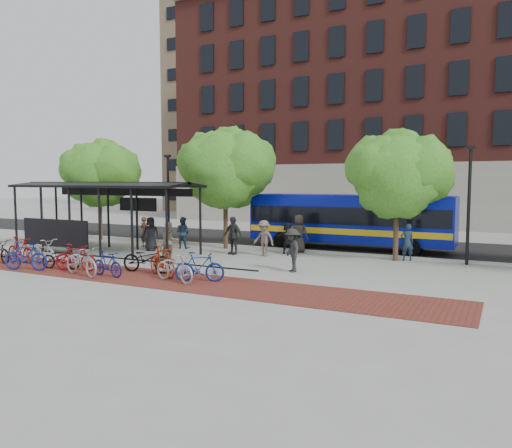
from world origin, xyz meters
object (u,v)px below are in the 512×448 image
at_px(pedestrian_0, 151,234).
at_px(pedestrian_9, 292,250).
at_px(lamp_post_right, 469,202).
at_px(pedestrian_6, 299,233).
at_px(pedestrian_8, 170,242).
at_px(pedestrian_2, 183,233).
at_px(tree_b, 227,165).
at_px(pedestrian_3, 264,238).
at_px(bike_10, 175,267).
at_px(pedestrian_1, 145,232).
at_px(bike_7, 107,264).
at_px(bike_4, 61,258).
at_px(bike_1, 20,250).
at_px(bike_2, 43,251).
at_px(bus, 349,218).
at_px(tree_a, 101,171).
at_px(bike_8, 147,259).
at_px(lamp_post_left, 168,196).
at_px(bike_5, 76,258).
at_px(pedestrian_5, 288,238).
at_px(bus_shelter, 102,193).
at_px(tree_c, 400,172).
at_px(bike_3, 26,256).
at_px(bike_6, 82,261).
at_px(bike_11, 200,267).
at_px(bike_9, 162,261).
at_px(pedestrian_7, 407,242).
at_px(pedestrian_4, 233,235).

distance_m(pedestrian_0, pedestrian_9, 9.20).
bearing_deg(pedestrian_0, lamp_post_right, -15.75).
distance_m(pedestrian_6, pedestrian_8, 6.74).
bearing_deg(pedestrian_2, pedestrian_0, 54.73).
xyz_separation_m(tree_b, pedestrian_3, (2.95, -1.59, -3.58)).
relative_size(bike_10, pedestrian_1, 1.22).
bearing_deg(pedestrian_3, bike_7, -104.34).
xyz_separation_m(bike_4, pedestrian_8, (2.76, 3.72, 0.44)).
height_order(bike_7, pedestrian_3, pedestrian_3).
distance_m(bike_1, bike_2, 1.12).
bearing_deg(bus, pedestrian_8, -128.57).
bearing_deg(pedestrian_2, pedestrian_6, -170.19).
xyz_separation_m(tree_b, pedestrian_2, (-2.20, -1.04, -3.61)).
distance_m(tree_a, bike_8, 12.87).
relative_size(bike_2, pedestrian_9, 1.20).
distance_m(lamp_post_left, bike_5, 9.35).
bearing_deg(pedestrian_6, pedestrian_0, 20.48).
relative_size(lamp_post_right, pedestrian_3, 2.93).
bearing_deg(pedestrian_0, bike_5, -106.56).
height_order(lamp_post_left, pedestrian_2, lamp_post_left).
relative_size(bus, pedestrian_5, 6.80).
bearing_deg(bike_2, bike_8, -73.16).
relative_size(bus, bike_5, 5.85).
bearing_deg(bus_shelter, bike_7, -44.82).
relative_size(tree_c, bike_3, 3.05).
bearing_deg(pedestrian_6, tree_a, -0.55).
xyz_separation_m(bus, bike_8, (-5.15, -10.43, -1.10)).
bearing_deg(bike_6, pedestrian_5, -14.24).
xyz_separation_m(tree_c, bike_11, (-5.44, -8.12, -3.51)).
distance_m(bike_11, pedestrian_8, 5.00).
bearing_deg(bike_7, bus_shelter, 52.94).
distance_m(bike_3, bike_6, 2.93).
bearing_deg(pedestrian_3, bike_11, -76.63).
bearing_deg(pedestrian_9, lamp_post_left, -155.66).
bearing_deg(pedestrian_5, pedestrian_8, 47.83).
xyz_separation_m(bike_2, bike_11, (8.42, -0.25, -0.01)).
height_order(tree_a, bike_4, tree_a).
xyz_separation_m(bike_9, pedestrian_0, (-4.88, 5.39, 0.30)).
height_order(lamp_post_left, pedestrian_7, lamp_post_left).
bearing_deg(pedestrian_2, bus, -158.17).
height_order(bike_9, pedestrian_0, pedestrian_0).
height_order(bike_8, pedestrian_5, pedestrian_5).
bearing_deg(bike_9, bike_4, 122.19).
relative_size(bus, bike_3, 5.52).
bearing_deg(bike_4, pedestrian_9, -81.70).
bearing_deg(bike_3, lamp_post_left, -15.75).
relative_size(tree_b, bike_9, 3.31).
height_order(bike_3, pedestrian_7, pedestrian_7).
relative_size(bike_6, pedestrian_6, 1.11).
height_order(tree_c, pedestrian_4, tree_c).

